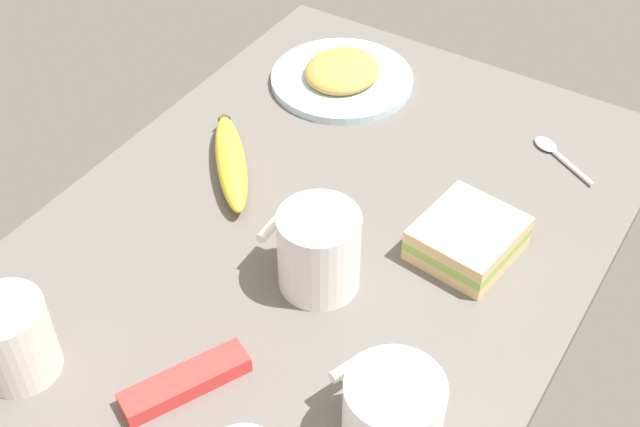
# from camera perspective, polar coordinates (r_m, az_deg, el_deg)

# --- Properties ---
(tabletop) EXTENTS (0.90, 0.64, 0.02)m
(tabletop) POSITION_cam_1_polar(r_m,az_deg,el_deg) (1.05, -0.00, -1.59)
(tabletop) COLOR #5B5651
(tabletop) RESTS_ON ground
(plate_of_food) EXTENTS (0.21, 0.21, 0.04)m
(plate_of_food) POSITION_cam_1_polar(r_m,az_deg,el_deg) (1.28, 1.49, 9.28)
(plate_of_food) COLOR silver
(plate_of_food) RESTS_ON tabletop
(coffee_mug_black) EXTENTS (0.10, 0.12, 0.09)m
(coffee_mug_black) POSITION_cam_1_polar(r_m,az_deg,el_deg) (0.82, 4.90, -13.24)
(coffee_mug_black) COLOR white
(coffee_mug_black) RESTS_ON tabletop
(coffee_mug_milky) EXTENTS (0.10, 0.08, 0.09)m
(coffee_mug_milky) POSITION_cam_1_polar(r_m,az_deg,el_deg) (0.92, -20.00, -7.90)
(coffee_mug_milky) COLOR silver
(coffee_mug_milky) RESTS_ON tabletop
(coffee_mug_spare) EXTENTS (0.09, 0.12, 0.10)m
(coffee_mug_spare) POSITION_cam_1_polar(r_m,az_deg,el_deg) (0.95, -0.09, -2.45)
(coffee_mug_spare) COLOR white
(coffee_mug_spare) RESTS_ON tabletop
(sandwich_main) EXTENTS (0.13, 0.12, 0.04)m
(sandwich_main) POSITION_cam_1_polar(r_m,az_deg,el_deg) (1.02, 9.90, -1.64)
(sandwich_main) COLOR #DBB77A
(sandwich_main) RESTS_ON tabletop
(banana) EXTENTS (0.17, 0.16, 0.04)m
(banana) POSITION_cam_1_polar(r_m,az_deg,el_deg) (1.12, -6.01, 3.46)
(banana) COLOR yellow
(banana) RESTS_ON tabletop
(spoon) EXTENTS (0.07, 0.11, 0.01)m
(spoon) POSITION_cam_1_polar(r_m,az_deg,el_deg) (1.19, 15.52, 3.98)
(spoon) COLOR silver
(spoon) RESTS_ON tabletop
(snack_bar) EXTENTS (0.14, 0.09, 0.02)m
(snack_bar) POSITION_cam_1_polar(r_m,az_deg,el_deg) (0.89, -9.03, -11.12)
(snack_bar) COLOR red
(snack_bar) RESTS_ON tabletop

